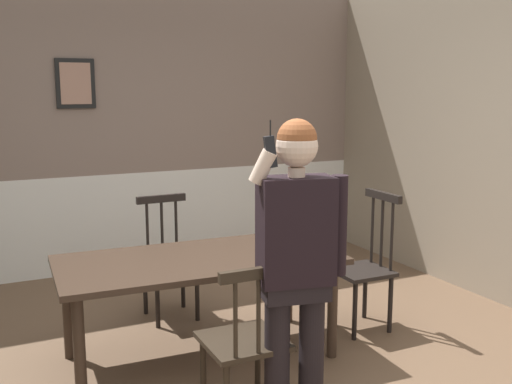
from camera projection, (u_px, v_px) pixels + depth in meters
The scene contains 6 objects.
room_back_partition at pixel (123, 134), 5.99m from camera, with size 5.39×0.17×2.89m.
dining_table at pixel (200, 268), 4.01m from camera, with size 1.92×0.98×0.72m.
chair_near_window at pixel (168, 259), 4.79m from camera, with size 0.42×0.42×0.98m.
chair_by_doorway at pixel (365, 266), 4.55m from camera, with size 0.41×0.41×1.06m.
chair_at_table_head at pixel (246, 341), 3.28m from camera, with size 0.44×0.44×0.93m.
person_figure at pixel (297, 254), 3.16m from camera, with size 0.55×0.29×1.69m.
Camera 1 is at (-1.40, -3.14, 1.84)m, focal length 41.57 mm.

